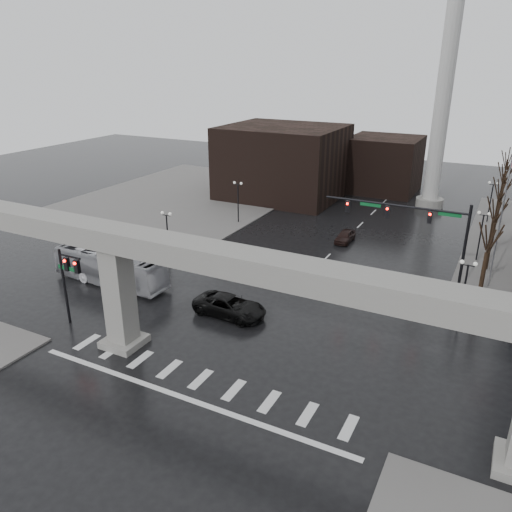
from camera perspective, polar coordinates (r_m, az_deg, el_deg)
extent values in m
plane|color=black|center=(33.05, -5.37, -12.95)|extent=(160.00, 160.00, 0.00)
cube|color=#605E5C|center=(74.02, -7.50, 6.89)|extent=(28.00, 36.00, 0.15)
cube|color=gray|center=(29.27, -5.91, 0.06)|extent=(48.00, 2.20, 1.40)
cube|color=gray|center=(35.07, -15.32, -4.63)|extent=(1.60, 1.60, 7.30)
cube|color=gray|center=(36.66, -14.79, -9.40)|extent=(2.60, 2.60, 0.50)
cube|color=black|center=(72.23, 3.09, 10.69)|extent=(16.00, 14.00, 10.00)
cube|color=black|center=(78.01, 14.38, 10.12)|extent=(10.00, 10.00, 8.00)
cylinder|color=#B8B8B4|center=(69.37, 20.71, 17.28)|extent=(2.00, 2.00, 30.00)
cylinder|color=gray|center=(71.60, 19.20, 5.79)|extent=(3.60, 3.60, 1.20)
cylinder|color=black|center=(44.07, 22.67, 0.40)|extent=(0.24, 0.24, 8.00)
cylinder|color=black|center=(43.83, 15.50, 5.63)|extent=(12.00, 0.18, 0.18)
cube|color=black|center=(43.54, 19.25, 4.20)|extent=(0.35, 0.30, 1.00)
cube|color=black|center=(44.11, 14.78, 4.92)|extent=(0.35, 0.30, 1.00)
cube|color=black|center=(44.94, 10.44, 5.59)|extent=(0.35, 0.30, 1.00)
sphere|color=#FF0C05|center=(43.29, 19.26, 4.52)|extent=(0.20, 0.20, 0.20)
cube|color=#0D5D2A|center=(43.26, 21.28, 4.44)|extent=(1.80, 0.05, 0.35)
cube|color=#0D5D2A|center=(44.31, 12.95, 5.77)|extent=(1.80, 0.05, 0.35)
cylinder|color=black|center=(39.53, -21.02, -3.31)|extent=(0.20, 0.20, 6.00)
cylinder|color=black|center=(37.85, -20.52, -0.06)|extent=(2.00, 0.14, 0.14)
cube|color=black|center=(38.37, -20.80, -0.86)|extent=(0.35, 0.30, 1.00)
cube|color=black|center=(37.66, -19.77, -1.13)|extent=(0.35, 0.30, 1.00)
cube|color=#0D5D2A|center=(38.56, -20.84, -1.31)|extent=(1.60, 0.05, 0.30)
cylinder|color=silver|center=(46.45, 26.12, 3.51)|extent=(0.12, 0.12, 12.00)
cylinder|color=black|center=(40.17, 22.61, -4.10)|extent=(0.14, 0.14, 4.80)
cube|color=black|center=(39.28, 23.10, -1.00)|extent=(0.90, 0.06, 0.06)
sphere|color=silver|center=(39.23, 22.49, -0.62)|extent=(0.32, 0.32, 0.32)
sphere|color=silver|center=(39.19, 23.79, -0.84)|extent=(0.32, 0.32, 0.32)
cylinder|color=black|center=(53.26, 24.21, 1.85)|extent=(0.14, 0.14, 4.80)
cube|color=black|center=(52.59, 24.60, 4.26)|extent=(0.90, 0.06, 0.06)
sphere|color=silver|center=(52.55, 24.15, 4.55)|extent=(0.32, 0.32, 0.32)
sphere|color=silver|center=(52.52, 25.12, 4.39)|extent=(0.32, 0.32, 0.32)
cylinder|color=black|center=(66.72, 25.18, 5.43)|extent=(0.14, 0.14, 4.80)
cube|color=black|center=(66.18, 25.50, 7.38)|extent=(0.90, 0.06, 0.06)
sphere|color=silver|center=(66.15, 25.14, 7.61)|extent=(0.32, 0.32, 0.32)
sphere|color=silver|center=(66.13, 25.91, 7.48)|extent=(0.32, 0.32, 0.32)
cylinder|color=black|center=(49.29, -10.04, 1.98)|extent=(0.14, 0.14, 4.80)
cube|color=black|center=(48.56, -10.22, 4.59)|extent=(0.90, 0.06, 0.06)
sphere|color=silver|center=(48.77, -10.65, 4.88)|extent=(0.32, 0.32, 0.32)
sphere|color=silver|center=(48.24, -9.80, 4.76)|extent=(0.32, 0.32, 0.32)
cylinder|color=black|center=(60.43, -2.06, 5.98)|extent=(0.14, 0.14, 4.80)
cube|color=black|center=(59.84, -2.09, 8.15)|extent=(0.90, 0.06, 0.06)
sphere|color=silver|center=(60.01, -2.47, 8.38)|extent=(0.32, 0.32, 0.32)
sphere|color=silver|center=(59.58, -1.71, 8.29)|extent=(0.32, 0.32, 0.32)
cylinder|color=black|center=(72.57, 3.41, 8.63)|extent=(0.14, 0.14, 4.80)
cube|color=black|center=(72.08, 3.45, 10.45)|extent=(0.90, 0.06, 0.06)
sphere|color=silver|center=(72.22, 3.12, 10.64)|extent=(0.32, 0.32, 0.32)
sphere|color=silver|center=(71.86, 3.79, 10.57)|extent=(0.32, 0.32, 0.32)
cylinder|color=black|center=(43.88, 24.43, -2.41)|extent=(0.34, 0.34, 4.55)
cylinder|color=black|center=(42.61, 25.20, 2.19)|extent=(0.12, 1.52, 2.98)
cylinder|color=black|center=(42.92, 25.83, 1.88)|extent=(0.83, 1.14, 2.51)
cylinder|color=black|center=(51.36, 25.12, 0.93)|extent=(0.34, 0.34, 4.66)
cylinder|color=black|center=(50.27, 25.81, 5.00)|extent=(0.12, 1.55, 3.05)
cylinder|color=black|center=(50.57, 26.34, 4.72)|extent=(0.85, 1.16, 2.57)
cylinder|color=black|center=(58.98, 25.63, 3.41)|extent=(0.34, 0.34, 4.76)
cylinder|color=black|center=(58.02, 26.25, 7.07)|extent=(0.12, 1.59, 3.11)
cylinder|color=black|center=(58.32, 26.71, 6.80)|extent=(0.86, 1.18, 2.62)
cylinder|color=black|center=(66.69, 26.03, 5.31)|extent=(0.34, 0.34, 4.87)
cylinder|color=black|center=(65.83, 26.60, 8.64)|extent=(0.12, 1.62, 3.18)
cylinder|color=black|center=(66.12, 27.00, 8.40)|extent=(0.88, 1.20, 2.68)
cylinder|color=black|center=(74.46, 26.35, 6.83)|extent=(0.34, 0.34, 4.97)
cylinder|color=black|center=(73.68, 26.87, 9.88)|extent=(0.12, 1.65, 3.25)
cylinder|color=black|center=(73.97, 27.24, 9.65)|extent=(0.89, 1.23, 2.74)
imported|color=black|center=(38.96, -3.01, -5.74)|extent=(5.93, 2.91, 1.62)
imported|color=silver|center=(45.88, -16.32, -1.21)|extent=(11.36, 2.99, 3.14)
imported|color=black|center=(55.32, 10.15, 2.24)|extent=(1.54, 3.77, 1.28)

